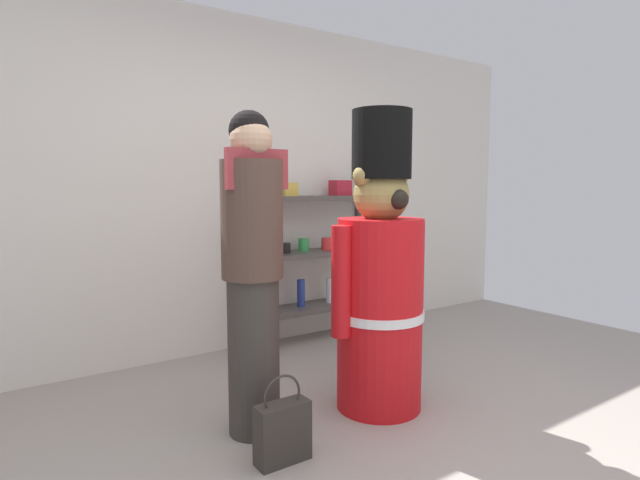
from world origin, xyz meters
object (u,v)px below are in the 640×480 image
merchandise_shelf (316,251)px  shopping_bag (283,431)px  teddy_bear_guard (380,282)px  person_shopper (253,266)px

merchandise_shelf → shopping_bag: size_ratio=3.62×
teddy_bear_guard → shopping_bag: size_ratio=4.05×
teddy_bear_guard → person_shopper: (-0.74, 0.14, 0.14)m
person_shopper → shopping_bag: (-0.03, -0.34, -0.73)m
merchandise_shelf → shopping_bag: merchandise_shelf is taller
person_shopper → shopping_bag: bearing=-95.0°
person_shopper → shopping_bag: size_ratio=3.95×
merchandise_shelf → teddy_bear_guard: teddy_bear_guard is taller
merchandise_shelf → shopping_bag: bearing=-128.7°
merchandise_shelf → teddy_bear_guard: bearing=-109.0°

